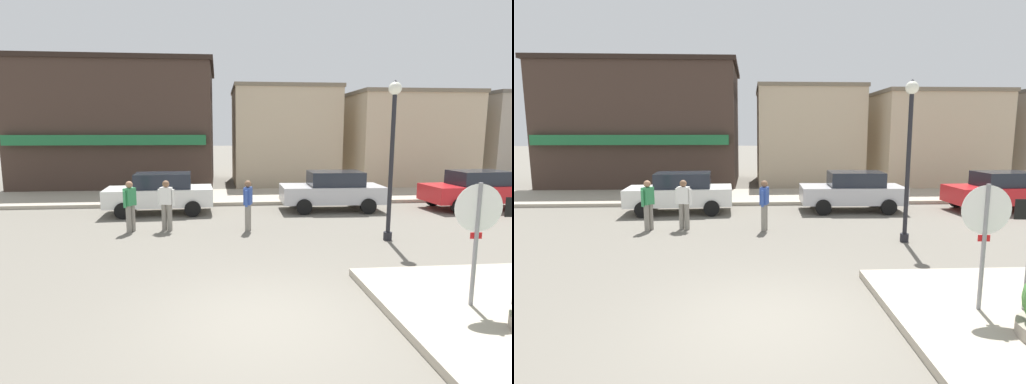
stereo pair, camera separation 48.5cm
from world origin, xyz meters
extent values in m
plane|color=#6B665B|center=(0.00, 0.00, 0.00)|extent=(160.00, 160.00, 0.00)
cube|color=#A89E8C|center=(0.00, 12.43, 0.07)|extent=(80.00, 4.00, 0.15)
cylinder|color=gray|center=(3.60, -0.01, 1.15)|extent=(0.07, 0.07, 2.30)
cylinder|color=red|center=(3.60, 0.01, 1.87)|extent=(0.76, 0.07, 0.76)
cylinder|color=white|center=(3.60, -0.01, 1.87)|extent=(0.82, 0.07, 0.82)
cube|color=red|center=(3.60, 0.00, 1.39)|extent=(0.20, 0.03, 0.11)
cylinder|color=black|center=(4.13, 4.67, 2.10)|extent=(0.12, 0.12, 4.20)
cylinder|color=black|center=(4.13, 4.67, 0.12)|extent=(0.24, 0.24, 0.24)
sphere|color=white|center=(4.13, 4.67, 4.31)|extent=(0.36, 0.36, 0.36)
cone|color=black|center=(4.13, 4.67, 4.45)|extent=(0.32, 0.32, 0.18)
cube|color=white|center=(-3.02, 9.18, 0.67)|extent=(4.10, 1.95, 0.66)
cube|color=#1E232D|center=(-2.87, 9.19, 1.28)|extent=(2.16, 1.52, 0.56)
cylinder|color=black|center=(-4.20, 8.25, 0.30)|extent=(0.61, 0.22, 0.60)
cylinder|color=black|center=(-4.31, 9.95, 0.30)|extent=(0.61, 0.22, 0.60)
cylinder|color=black|center=(-1.73, 8.40, 0.30)|extent=(0.61, 0.22, 0.60)
cylinder|color=black|center=(-1.83, 10.10, 0.30)|extent=(0.61, 0.22, 0.60)
cube|color=#B7B7BC|center=(3.72, 9.20, 0.67)|extent=(4.05, 1.82, 0.66)
cube|color=#1E232D|center=(3.87, 9.19, 1.28)|extent=(2.12, 1.46, 0.56)
cylinder|color=black|center=(2.45, 8.38, 0.30)|extent=(0.61, 0.20, 0.60)
cylinder|color=black|center=(2.51, 10.08, 0.30)|extent=(0.61, 0.20, 0.60)
cylinder|color=black|center=(4.93, 8.31, 0.30)|extent=(0.61, 0.20, 0.60)
cylinder|color=black|center=(4.99, 10.01, 0.30)|extent=(0.61, 0.20, 0.60)
cube|color=red|center=(9.56, 8.89, 0.67)|extent=(4.10, 1.94, 0.66)
cube|color=#1E232D|center=(9.71, 8.90, 1.28)|extent=(2.16, 1.52, 0.56)
cylinder|color=black|center=(8.38, 7.97, 0.30)|extent=(0.61, 0.22, 0.60)
cylinder|color=black|center=(8.27, 9.66, 0.30)|extent=(0.61, 0.22, 0.60)
cylinder|color=black|center=(10.75, 9.81, 0.30)|extent=(0.61, 0.22, 0.60)
cylinder|color=gray|center=(-2.32, 6.41, 0.42)|extent=(0.16, 0.16, 0.85)
cylinder|color=gray|center=(-2.50, 6.45, 0.42)|extent=(0.16, 0.16, 0.85)
cube|color=white|center=(-2.41, 6.43, 1.12)|extent=(0.40, 0.30, 0.54)
sphere|color=brown|center=(-2.41, 6.43, 1.50)|extent=(0.22, 0.22, 0.22)
cylinder|color=white|center=(-2.19, 6.38, 1.07)|extent=(0.11, 0.11, 0.52)
cylinder|color=white|center=(-2.64, 6.48, 1.07)|extent=(0.11, 0.11, 0.52)
cylinder|color=gray|center=(-3.48, 6.45, 0.42)|extent=(0.16, 0.16, 0.85)
cylinder|color=gray|center=(-3.57, 6.30, 0.42)|extent=(0.16, 0.16, 0.85)
cube|color=#338C51|center=(-3.53, 6.37, 1.12)|extent=(0.37, 0.42, 0.54)
sphere|color=#9E7051|center=(-3.53, 6.37, 1.50)|extent=(0.22, 0.22, 0.22)
cylinder|color=#338C51|center=(-3.41, 6.57, 1.07)|extent=(0.12, 0.12, 0.52)
cylinder|color=#338C51|center=(-3.64, 6.17, 1.07)|extent=(0.12, 0.12, 0.52)
cylinder|color=gray|center=(0.19, 6.28, 0.42)|extent=(0.16, 0.16, 0.85)
cylinder|color=gray|center=(0.14, 6.11, 0.42)|extent=(0.16, 0.16, 0.85)
cube|color=#3351A8|center=(0.16, 6.19, 1.12)|extent=(0.32, 0.41, 0.54)
sphere|color=brown|center=(0.16, 6.19, 1.50)|extent=(0.22, 0.22, 0.22)
cylinder|color=#3351A8|center=(0.23, 6.41, 1.07)|extent=(0.11, 0.11, 0.52)
cylinder|color=#3351A8|center=(0.09, 5.97, 1.07)|extent=(0.11, 0.11, 0.52)
cube|color=#3D2D26|center=(-6.26, 18.03, 3.32)|extent=(10.29, 7.20, 6.64)
cube|color=#1E6638|center=(-6.26, 14.28, 2.70)|extent=(9.78, 0.40, 0.50)
cube|color=black|center=(-6.26, 18.03, 6.76)|extent=(10.60, 7.42, 0.24)
cube|color=tan|center=(3.09, 18.09, 2.74)|extent=(5.82, 6.04, 5.47)
cube|color=#716452|center=(3.09, 18.09, 5.57)|extent=(5.94, 6.16, 0.20)
cube|color=tan|center=(10.20, 17.86, 2.58)|extent=(6.59, 7.51, 5.15)
cube|color=#716452|center=(10.20, 17.86, 5.25)|extent=(6.72, 7.66, 0.20)
camera|label=1|loc=(-0.74, -6.21, 3.15)|focal=28.00mm
camera|label=2|loc=(-0.26, -6.24, 3.15)|focal=28.00mm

